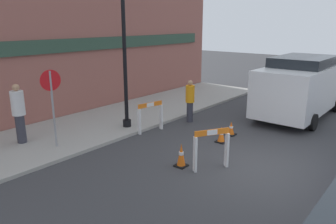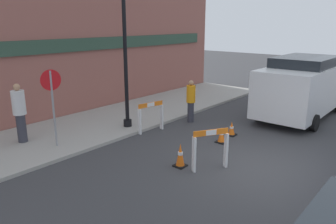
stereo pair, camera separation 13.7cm
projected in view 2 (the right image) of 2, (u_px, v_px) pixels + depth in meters
ground_plane at (267, 169)px, 8.42m from camera, size 60.00×60.00×0.00m
sidewalk_slab at (108, 121)px, 12.31m from camera, size 18.00×3.57×0.10m
storefront_facade at (74, 46)px, 12.75m from camera, size 18.00×0.22×5.50m
streetlamp_post at (124, 17)px, 10.60m from camera, size 0.44×0.44×5.84m
stop_sign at (52, 96)px, 9.35m from camera, size 0.60×0.11×2.27m
barricade_0 at (151, 116)px, 11.17m from camera, size 0.99×0.33×1.03m
barricade_1 at (210, 148)px, 8.27m from camera, size 0.89×0.60×1.07m
traffic_cone_0 at (221, 135)px, 10.22m from camera, size 0.30×0.30×0.51m
traffic_cone_1 at (232, 129)px, 10.88m from camera, size 0.30×0.30×0.47m
traffic_cone_2 at (180, 156)px, 8.50m from camera, size 0.30×0.30×0.63m
person_worker at (191, 100)px, 12.21m from camera, size 0.46×0.46×1.59m
person_pedestrian at (20, 111)px, 9.82m from camera, size 0.53×0.53×1.81m
work_van at (303, 84)px, 12.84m from camera, size 5.24×2.22×2.38m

